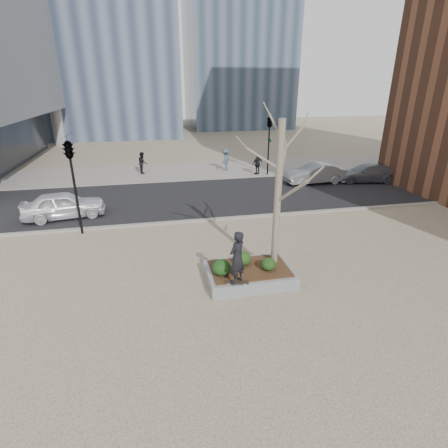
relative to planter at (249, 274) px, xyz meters
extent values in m
plane|color=tan|center=(-1.00, 0.00, -0.23)|extent=(120.00, 120.00, 0.00)
cube|color=black|center=(-1.00, 10.00, -0.21)|extent=(60.00, 8.00, 0.02)
cube|color=gray|center=(-1.00, 17.00, -0.21)|extent=(60.00, 6.00, 0.02)
cube|color=gray|center=(0.00, 0.00, 0.00)|extent=(3.00, 2.00, 0.45)
cube|color=#382314|center=(0.00, 0.00, 0.25)|extent=(2.70, 1.70, 0.04)
ellipsoid|color=#103413|center=(-1.05, -0.25, 0.54)|extent=(0.64, 0.64, 0.54)
ellipsoid|color=#143410|center=(-0.17, 0.28, 0.51)|extent=(0.58, 0.58, 0.49)
ellipsoid|color=#153812|center=(0.59, -0.26, 0.49)|extent=(0.52, 0.52, 0.44)
imported|color=black|center=(-0.67, -0.86, 1.18)|extent=(0.77, 0.73, 1.77)
imported|color=white|center=(-7.67, 7.91, 0.48)|extent=(4.24, 2.29, 1.37)
imported|color=#94979C|center=(7.91, 11.56, 0.47)|extent=(4.17, 1.60, 1.36)
imported|color=slate|center=(11.68, 11.23, 0.42)|extent=(4.55, 2.56, 1.25)
imported|color=black|center=(-3.78, 16.97, 0.61)|extent=(0.70, 0.85, 1.63)
imported|color=#3C576C|center=(2.64, 16.61, 0.65)|extent=(1.17, 1.26, 1.70)
imported|color=black|center=(4.76, 14.81, 0.60)|extent=(1.02, 0.72, 1.60)
camera|label=1|loc=(-3.06, -10.36, 6.27)|focal=28.00mm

